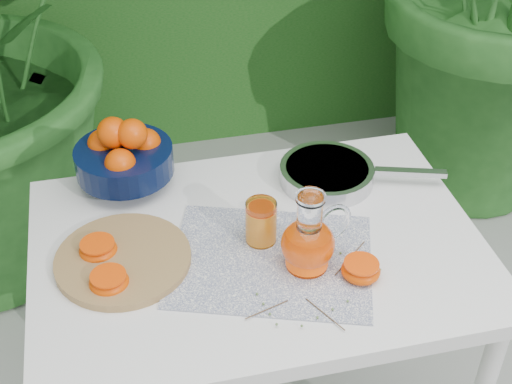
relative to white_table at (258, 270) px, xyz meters
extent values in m
cube|color=white|center=(0.00, 0.00, 0.06)|extent=(1.00, 0.70, 0.04)
cylinder|color=white|center=(-0.45, 0.30, -0.31)|extent=(0.04, 0.04, 0.71)
cylinder|color=white|center=(0.45, 0.30, -0.31)|extent=(0.04, 0.04, 0.71)
cube|color=#0E194E|center=(0.02, -0.06, 0.08)|extent=(0.51, 0.46, 0.00)
cylinder|color=#997145|center=(-0.30, 0.00, 0.09)|extent=(0.32, 0.32, 0.02)
cylinder|color=black|center=(-0.26, 0.29, 0.10)|extent=(0.10, 0.10, 0.04)
cylinder|color=black|center=(-0.26, 0.29, 0.15)|extent=(0.28, 0.28, 0.07)
sphere|color=#DB4A02|center=(-0.31, 0.33, 0.18)|extent=(0.09, 0.09, 0.07)
sphere|color=#DB4A02|center=(-0.21, 0.31, 0.18)|extent=(0.09, 0.09, 0.07)
sphere|color=#DB4A02|center=(-0.28, 0.23, 0.18)|extent=(0.09, 0.09, 0.07)
sphere|color=#DB4A02|center=(-0.25, 0.35, 0.18)|extent=(0.09, 0.09, 0.07)
sphere|color=#DB4A02|center=(-0.28, 0.30, 0.23)|extent=(0.09, 0.09, 0.08)
sphere|color=#DB4A02|center=(-0.24, 0.28, 0.23)|extent=(0.08, 0.08, 0.07)
cylinder|color=white|center=(0.09, -0.09, 0.09)|extent=(0.11, 0.11, 0.01)
ellipsoid|color=white|center=(0.09, -0.09, 0.14)|extent=(0.14, 0.14, 0.11)
cylinder|color=white|center=(0.09, -0.09, 0.23)|extent=(0.07, 0.07, 0.07)
cylinder|color=white|center=(0.09, -0.09, 0.27)|extent=(0.08, 0.08, 0.01)
torus|color=white|center=(0.14, -0.08, 0.18)|extent=(0.09, 0.04, 0.09)
cylinder|color=#FD4E05|center=(0.09, -0.09, 0.13)|extent=(0.11, 0.11, 0.08)
cylinder|color=white|center=(0.01, 0.01, 0.14)|extent=(0.09, 0.09, 0.10)
cylinder|color=orange|center=(0.01, 0.01, 0.13)|extent=(0.08, 0.08, 0.08)
cylinder|color=#FF5507|center=(0.01, 0.01, 0.17)|extent=(0.07, 0.07, 0.00)
cylinder|color=#AFB0B4|center=(0.22, 0.19, 0.10)|extent=(0.29, 0.29, 0.04)
cylinder|color=silver|center=(0.22, 0.19, 0.12)|extent=(0.26, 0.26, 0.01)
cube|color=#AFB0B4|center=(0.41, 0.13, 0.12)|extent=(0.17, 0.07, 0.01)
ellipsoid|color=#DB4A02|center=(-0.33, -0.07, 0.10)|extent=(0.09, 0.09, 0.04)
cylinder|color=#FF5507|center=(-0.33, -0.07, 0.12)|extent=(0.08, 0.08, 0.00)
ellipsoid|color=#DB4A02|center=(-0.35, 0.04, 0.10)|extent=(0.09, 0.09, 0.04)
cylinder|color=#FF5507|center=(-0.35, 0.04, 0.12)|extent=(0.08, 0.08, 0.00)
ellipsoid|color=#DB4A02|center=(0.19, -0.15, 0.10)|extent=(0.09, 0.09, 0.04)
cylinder|color=#FF5507|center=(0.19, -0.15, 0.12)|extent=(0.08, 0.08, 0.00)
cylinder|color=brown|center=(0.08, -0.24, 0.09)|extent=(0.05, 0.10, 0.00)
sphere|color=#54703B|center=(0.03, -0.26, 0.09)|extent=(0.01, 0.01, 0.01)
sphere|color=#54703B|center=(0.06, -0.25, 0.09)|extent=(0.01, 0.01, 0.01)
sphere|color=#54703B|center=(0.10, -0.23, 0.09)|extent=(0.01, 0.01, 0.01)
sphere|color=#54703B|center=(0.13, -0.22, 0.09)|extent=(0.01, 0.01, 0.01)
cylinder|color=brown|center=(0.18, -0.10, 0.09)|extent=(0.10, 0.09, 0.00)
sphere|color=#54703B|center=(0.13, -0.04, 0.09)|extent=(0.01, 0.01, 0.01)
sphere|color=#54703B|center=(0.17, -0.08, 0.09)|extent=(0.01, 0.01, 0.01)
sphere|color=#54703B|center=(0.20, -0.11, 0.09)|extent=(0.01, 0.01, 0.01)
sphere|color=#54703B|center=(0.23, -0.15, 0.09)|extent=(0.01, 0.01, 0.01)
cylinder|color=brown|center=(-0.03, -0.20, 0.09)|extent=(0.10, 0.03, 0.00)
sphere|color=#54703B|center=(-0.02, -0.25, 0.09)|extent=(0.01, 0.01, 0.01)
sphere|color=#54703B|center=(-0.03, -0.22, 0.09)|extent=(0.01, 0.01, 0.01)
sphere|color=#54703B|center=(-0.03, -0.19, 0.09)|extent=(0.01, 0.01, 0.01)
sphere|color=#54703B|center=(-0.04, -0.16, 0.09)|extent=(0.01, 0.01, 0.01)
camera|label=1|loc=(-0.27, -1.16, 1.14)|focal=50.00mm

